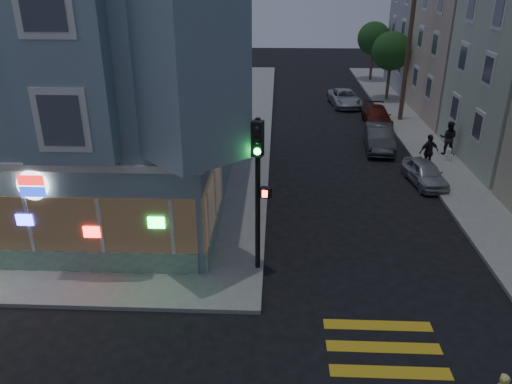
# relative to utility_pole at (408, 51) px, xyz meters

# --- Properties ---
(ground) EXTENTS (120.00, 120.00, 0.00)m
(ground) POSITION_rel_utility_pole_xyz_m (-12.00, -24.00, -4.80)
(ground) COLOR black
(ground) RESTS_ON ground
(sidewalk_nw) EXTENTS (33.00, 42.00, 0.15)m
(sidewalk_nw) POSITION_rel_utility_pole_xyz_m (-25.50, -1.00, -4.72)
(sidewalk_nw) COLOR gray
(sidewalk_nw) RESTS_ON ground
(corner_building) EXTENTS (14.60, 14.60, 11.40)m
(corner_building) POSITION_rel_utility_pole_xyz_m (-18.00, -13.02, 1.02)
(corner_building) COLOR gray
(corner_building) RESTS_ON sidewalk_nw
(row_house_d) EXTENTS (12.00, 8.60, 10.50)m
(row_house_d) POSITION_rel_utility_pole_xyz_m (7.50, 10.00, 0.60)
(row_house_d) COLOR #948D9C
(row_house_d) RESTS_ON sidewalk_ne
(utility_pole) EXTENTS (2.20, 0.30, 9.00)m
(utility_pole) POSITION_rel_utility_pole_xyz_m (0.00, 0.00, 0.00)
(utility_pole) COLOR #4C3826
(utility_pole) RESTS_ON sidewalk_ne
(street_tree_near) EXTENTS (3.00, 3.00, 5.30)m
(street_tree_near) POSITION_rel_utility_pole_xyz_m (0.20, 6.00, -0.86)
(street_tree_near) COLOR #4C3826
(street_tree_near) RESTS_ON sidewalk_ne
(street_tree_far) EXTENTS (3.00, 3.00, 5.30)m
(street_tree_far) POSITION_rel_utility_pole_xyz_m (0.20, 14.00, -0.86)
(street_tree_far) COLOR #4C3826
(street_tree_far) RESTS_ON sidewalk_ne
(pedestrian_a) EXTENTS (1.12, 1.00, 1.92)m
(pedestrian_a) POSITION_rel_utility_pole_xyz_m (1.00, -7.26, -3.69)
(pedestrian_a) COLOR black
(pedestrian_a) RESTS_ON sidewalk_ne
(pedestrian_b) EXTENTS (1.17, 0.77, 1.85)m
(pedestrian_b) POSITION_rel_utility_pole_xyz_m (-0.70, -9.58, -3.72)
(pedestrian_b) COLOR black
(pedestrian_b) RESTS_ON sidewalk_ne
(parked_car_a) EXTENTS (1.84, 3.61, 1.18)m
(parked_car_a) POSITION_rel_utility_pole_xyz_m (-1.30, -11.37, -4.21)
(parked_car_a) COLOR #A9ACB1
(parked_car_a) RESTS_ON ground
(parked_car_b) EXTENTS (1.86, 4.44, 1.43)m
(parked_car_b) POSITION_rel_utility_pole_xyz_m (-2.62, -6.17, -4.08)
(parked_car_b) COLOR #3B3D40
(parked_car_b) RESTS_ON ground
(parked_car_c) EXTENTS (1.80, 4.24, 1.22)m
(parked_car_c) POSITION_rel_utility_pole_xyz_m (-1.82, -0.97, -4.19)
(parked_car_c) COLOR #5A1A14
(parked_car_c) RESTS_ON ground
(parked_car_d) EXTENTS (2.52, 4.65, 1.24)m
(parked_car_d) POSITION_rel_utility_pole_xyz_m (-3.40, 4.23, -4.18)
(parked_car_d) COLOR #B0B3BB
(parked_car_d) RESTS_ON ground
(traffic_signal) EXTENTS (0.67, 0.60, 5.38)m
(traffic_signal) POSITION_rel_utility_pole_xyz_m (-9.18, -19.65, -1.01)
(traffic_signal) COLOR black
(traffic_signal) RESTS_ON sidewalk_nw
(fire_hydrant) EXTENTS (0.43, 0.25, 0.74)m
(fire_hydrant) POSITION_rel_utility_pole_xyz_m (0.78, -8.36, -4.26)
(fire_hydrant) COLOR white
(fire_hydrant) RESTS_ON sidewalk_ne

